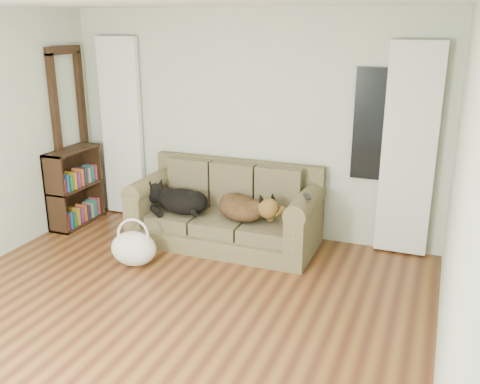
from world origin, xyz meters
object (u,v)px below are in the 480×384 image
(tote_bag, at_px, (134,250))
(dog_black_lab, at_px, (180,201))
(bookshelf, at_px, (75,186))
(sofa, at_px, (224,206))
(dog_shepherd, at_px, (244,207))

(tote_bag, bearing_deg, dog_black_lab, 78.74)
(dog_black_lab, height_order, bookshelf, bookshelf)
(dog_black_lab, distance_m, tote_bag, 0.85)
(tote_bag, distance_m, bookshelf, 1.56)
(sofa, height_order, tote_bag, sofa)
(dog_black_lab, relative_size, dog_shepherd, 1.02)
(bookshelf, bearing_deg, sofa, -1.08)
(tote_bag, xyz_separation_m, bookshelf, (-1.31, 0.78, 0.34))
(tote_bag, height_order, bookshelf, bookshelf)
(sofa, relative_size, dog_shepherd, 3.26)
(dog_black_lab, xyz_separation_m, bookshelf, (-1.47, 0.01, 0.02))
(sofa, bearing_deg, bookshelf, -177.41)
(sofa, bearing_deg, dog_black_lab, -169.09)
(sofa, xyz_separation_m, dog_black_lab, (-0.52, -0.10, 0.03))
(dog_shepherd, bearing_deg, tote_bag, 74.85)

